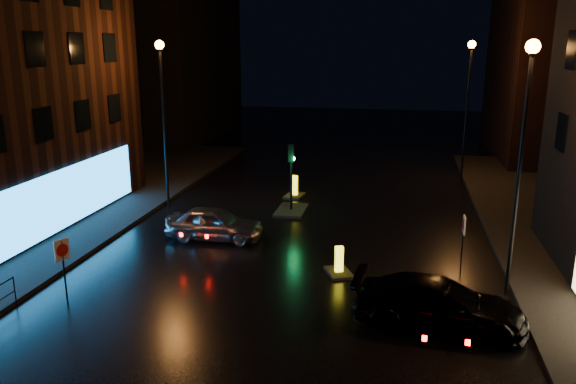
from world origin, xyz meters
name	(u,v)px	position (x,y,z in m)	size (l,w,h in m)	color
ground	(235,365)	(0.00, 0.00, 0.00)	(120.00, 120.00, 0.00)	black
building_far_left	(171,57)	(-16.00, 35.00, 7.00)	(8.00, 16.00, 14.00)	black
building_far_right	(557,74)	(15.00, 32.00, 6.00)	(8.00, 14.00, 12.00)	black
street_lamp_lfar	(163,98)	(-7.80, 14.00, 5.56)	(0.44, 0.44, 8.37)	black
street_lamp_rnear	(524,131)	(7.80, 6.00, 5.56)	(0.44, 0.44, 8.37)	black
street_lamp_rfar	(468,90)	(7.80, 22.00, 5.56)	(0.44, 0.44, 8.37)	black
traffic_signal	(291,202)	(-1.20, 14.00, 0.50)	(1.40, 2.40, 3.45)	black
silver_hatchback	(214,223)	(-3.67, 9.33, 0.71)	(1.67, 4.14, 1.41)	#A2A4A9
dark_sedan	(439,304)	(5.37, 3.20, 0.74)	(2.07, 5.09, 1.48)	black
bollard_near	(339,268)	(2.03, 6.58, 0.23)	(1.25, 1.45, 1.07)	black
bollard_far	(294,192)	(-1.55, 16.79, 0.26)	(1.10, 1.48, 1.19)	black
road_sign_left	(63,255)	(-6.50, 2.53, 1.63)	(0.26, 0.50, 2.18)	black
road_sign_right	(464,229)	(6.50, 8.06, 1.53)	(0.07, 0.50, 2.05)	black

